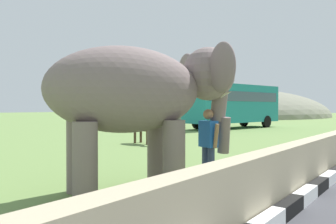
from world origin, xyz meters
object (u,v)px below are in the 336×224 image
object	(u,v)px
person_handler	(208,142)
bus_teal	(233,103)
elephant	(143,93)
cow_near	(145,125)

from	to	relation	value
person_handler	bus_teal	xyz separation A→B (m)	(18.35, 8.60, 1.16)
elephant	bus_teal	world-z (taller)	bus_teal
elephant	cow_near	distance (m)	8.96
person_handler	cow_near	distance (m)	8.46
person_handler	cow_near	bearing A→B (deg)	51.23
elephant	person_handler	bearing A→B (deg)	-27.44
bus_teal	cow_near	distance (m)	13.26
cow_near	person_handler	bearing A→B (deg)	-128.77
elephant	cow_near	xyz separation A→B (m)	(6.66, 5.89, -1.11)
person_handler	bus_teal	size ratio (longest dim) A/B	0.17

